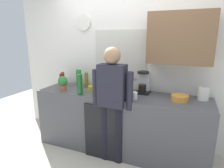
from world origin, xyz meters
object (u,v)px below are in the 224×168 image
(bottle_olive_oil, at_px, (87,80))
(cup_yellow_cup, at_px, (91,89))
(bottle_green_wine, at_px, (80,84))
(cup_white_mug, at_px, (134,96))
(potted_plant, at_px, (63,82))
(bottle_amber_beer, at_px, (63,79))
(person_at_sink, at_px, (112,97))
(dish_soap, at_px, (81,83))
(coffee_maker, at_px, (143,83))
(storage_canister, at_px, (203,94))
(bottle_dark_sauce, at_px, (126,91))
(bottle_red_vinegar, at_px, (62,80))
(bottle_clear_soda, at_px, (79,78))
(mixing_bowl, at_px, (180,98))

(bottle_olive_oil, height_order, cup_yellow_cup, bottle_olive_oil)
(bottle_green_wine, distance_m, bottle_olive_oil, 0.40)
(cup_white_mug, relative_size, potted_plant, 0.41)
(bottle_amber_beer, height_order, person_at_sink, person_at_sink)
(bottle_green_wine, relative_size, dish_soap, 1.67)
(coffee_maker, bearing_deg, cup_white_mug, -96.20)
(cup_yellow_cup, bearing_deg, potted_plant, -162.61)
(bottle_olive_oil, distance_m, storage_canister, 1.76)
(bottle_green_wine, relative_size, potted_plant, 1.30)
(bottle_green_wine, distance_m, bottle_dark_sauce, 0.67)
(potted_plant, bearing_deg, bottle_dark_sauce, 2.31)
(bottle_olive_oil, xyz_separation_m, person_at_sink, (0.64, -0.45, -0.08))
(bottle_olive_oil, bearing_deg, dish_soap, -151.94)
(bottle_dark_sauce, bearing_deg, bottle_red_vinegar, 172.02)
(bottle_green_wine, xyz_separation_m, storage_canister, (1.65, 0.40, -0.06))
(bottle_red_vinegar, relative_size, storage_canister, 1.29)
(bottle_amber_beer, distance_m, bottle_dark_sauce, 1.26)
(cup_yellow_cup, relative_size, potted_plant, 0.37)
(bottle_clear_soda, distance_m, mixing_bowl, 1.67)
(bottle_clear_soda, height_order, mixing_bowl, bottle_clear_soda)
(bottle_olive_oil, xyz_separation_m, potted_plant, (-0.25, -0.30, 0.01))
(bottle_olive_oil, relative_size, cup_yellow_cup, 2.94)
(coffee_maker, xyz_separation_m, cup_white_mug, (-0.04, -0.34, -0.10))
(potted_plant, bearing_deg, storage_canister, 9.06)
(cup_yellow_cup, relative_size, person_at_sink, 0.05)
(bottle_olive_oil, bearing_deg, potted_plant, -129.03)
(bottle_olive_oil, distance_m, bottle_clear_soda, 0.19)
(coffee_maker, distance_m, cup_yellow_cup, 0.81)
(bottle_green_wine, height_order, bottle_clear_soda, bottle_green_wine)
(cup_yellow_cup, distance_m, person_at_sink, 0.54)
(bottle_red_vinegar, height_order, storage_canister, bottle_red_vinegar)
(bottle_green_wine, xyz_separation_m, person_at_sink, (0.53, -0.06, -0.10))
(bottle_red_vinegar, height_order, potted_plant, potted_plant)
(coffee_maker, relative_size, potted_plant, 1.43)
(bottle_green_wine, relative_size, bottle_red_vinegar, 1.36)
(bottle_amber_beer, bearing_deg, mixing_bowl, -4.13)
(bottle_dark_sauce, bearing_deg, bottle_green_wine, -169.46)
(person_at_sink, bearing_deg, mixing_bowl, 24.51)
(dish_soap, bearing_deg, bottle_dark_sauce, -14.52)
(cup_white_mug, relative_size, cup_yellow_cup, 1.12)
(potted_plant, relative_size, dish_soap, 1.28)
(bottle_olive_oil, xyz_separation_m, bottle_clear_soda, (-0.18, 0.06, 0.02))
(cup_yellow_cup, bearing_deg, bottle_red_vinegar, 172.48)
(cup_yellow_cup, relative_size, dish_soap, 0.47)
(mixing_bowl, bearing_deg, bottle_olive_oil, 174.13)
(bottle_clear_soda, height_order, potted_plant, bottle_clear_soda)
(bottle_dark_sauce, bearing_deg, dish_soap, 165.48)
(bottle_dark_sauce, bearing_deg, storage_canister, 15.73)
(bottle_olive_oil, bearing_deg, bottle_dark_sauce, -18.91)
(bottle_olive_oil, height_order, bottle_amber_beer, bottle_olive_oil)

